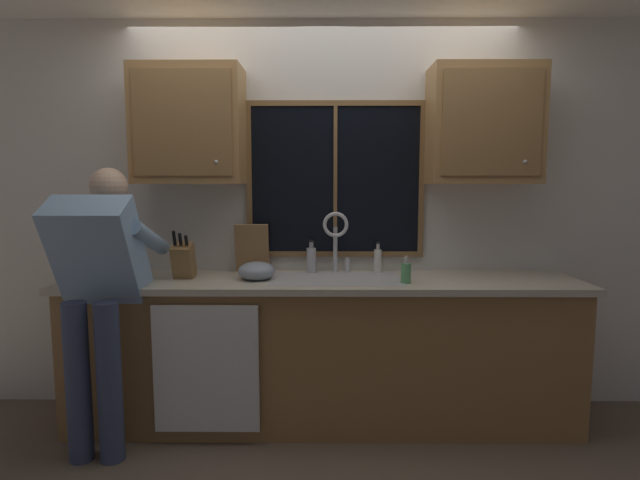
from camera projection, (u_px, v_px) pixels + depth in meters
back_wall at (322, 217)px, 3.44m from camera, size 5.49×0.12×2.55m
window_glass at (335, 180)px, 3.35m from camera, size 1.10×0.02×0.95m
window_frame_top at (336, 103)px, 3.28m from camera, size 1.17×0.02×0.04m
window_frame_bottom at (335, 254)px, 3.39m from camera, size 1.17×0.02×0.04m
window_frame_left at (249, 180)px, 3.34m from camera, size 0.04×0.02×0.95m
window_frame_right at (422, 180)px, 3.33m from camera, size 0.03×0.02×0.95m
window_mullion_center at (335, 180)px, 3.33m from camera, size 0.02×0.02×0.95m
lower_cabinet_run at (322, 353)px, 3.19m from camera, size 3.09×0.58×0.88m
countertop at (322, 282)px, 3.12m from camera, size 3.15×0.62×0.04m
dishwasher_front at (206, 369)px, 2.88m from camera, size 0.60×0.02×0.74m
upper_cabinet_left at (189, 126)px, 3.15m from camera, size 0.66×0.36×0.72m
upper_cabinet_right at (483, 125)px, 3.14m from camera, size 0.66×0.36×0.72m
sink at (336, 294)px, 3.14m from camera, size 0.80×0.46×0.21m
faucet at (337, 235)px, 3.28m from camera, size 0.18×0.09×0.40m
person_standing at (99, 281)px, 2.80m from camera, size 0.53×0.67×1.59m
knife_block at (183, 261)px, 3.12m from camera, size 0.12×0.18×0.32m
cutting_board at (252, 248)px, 3.33m from camera, size 0.22×0.09×0.32m
mixing_bowl at (257, 271)px, 3.10m from camera, size 0.23×0.23×0.11m
soap_dispenser at (406, 273)px, 2.99m from camera, size 0.06×0.07×0.16m
bottle_green_glass at (378, 260)px, 3.32m from camera, size 0.05×0.05×0.20m
bottle_tall_clear at (311, 259)px, 3.31m from camera, size 0.06×0.06×0.22m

